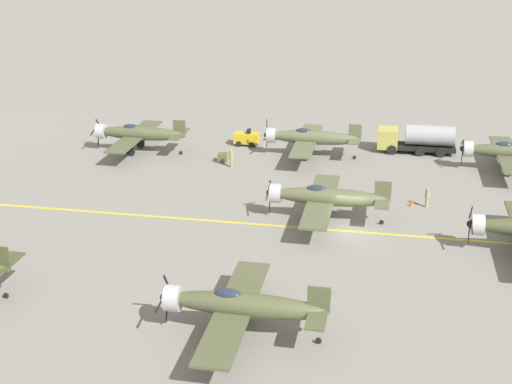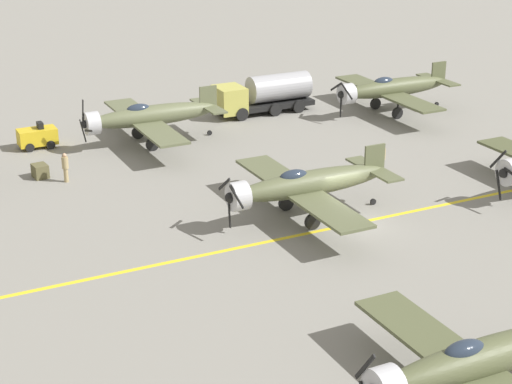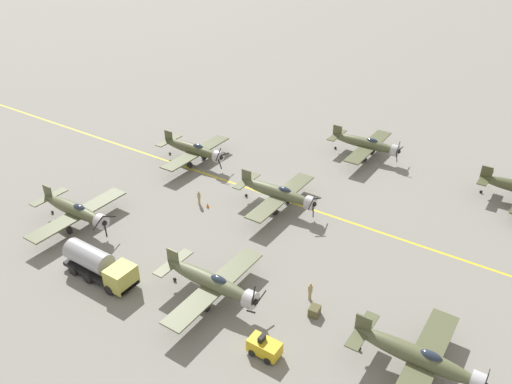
# 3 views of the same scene
# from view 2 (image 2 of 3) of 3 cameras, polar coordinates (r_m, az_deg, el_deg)

# --- Properties ---
(ground_plane) EXTENTS (400.00, 400.00, 0.00)m
(ground_plane) POSITION_cam_2_polar(r_m,az_deg,el_deg) (47.26, 6.63, -2.09)
(ground_plane) COLOR gray
(taxiway_stripe) EXTENTS (0.30, 160.00, 0.01)m
(taxiway_stripe) POSITION_cam_2_polar(r_m,az_deg,el_deg) (47.26, 6.63, -2.09)
(taxiway_stripe) COLOR yellow
(taxiway_stripe) RESTS_ON ground
(airplane_near_right) EXTENTS (12.00, 9.98, 3.65)m
(airplane_near_right) POSITION_cam_2_polar(r_m,az_deg,el_deg) (67.72, 9.00, 6.84)
(airplane_near_right) COLOR #525738
(airplane_near_right) RESTS_ON ground
(airplane_mid_right) EXTENTS (12.00, 9.98, 3.76)m
(airplane_mid_right) POSITION_cam_2_polar(r_m,az_deg,el_deg) (59.92, -7.16, 5.03)
(airplane_mid_right) COLOR #5C6143
(airplane_mid_right) RESTS_ON ground
(airplane_mid_center) EXTENTS (12.00, 9.98, 3.65)m
(airplane_mid_center) POSITION_cam_2_polar(r_m,az_deg,el_deg) (46.91, 3.29, 0.49)
(airplane_mid_center) COLOR #585D3E
(airplane_mid_center) RESTS_ON ground
(airplane_mid_left) EXTENTS (12.00, 9.98, 3.65)m
(airplane_mid_left) POSITION_cam_2_polar(r_m,az_deg,el_deg) (32.04, 14.65, -10.80)
(airplane_mid_left) COLOR #505536
(airplane_mid_left) RESTS_ON ground
(fuel_tanker) EXTENTS (2.67, 8.00, 2.98)m
(fuel_tanker) POSITION_cam_2_polar(r_m,az_deg,el_deg) (67.18, 0.50, 6.54)
(fuel_tanker) COLOR black
(fuel_tanker) RESTS_ON ground
(tow_tractor) EXTENTS (1.57, 2.60, 1.79)m
(tow_tractor) POSITION_cam_2_polar(r_m,az_deg,el_deg) (60.94, -14.37, 3.60)
(tow_tractor) COLOR gold
(tow_tractor) RESTS_ON ground
(ground_crew_walking) EXTENTS (0.41, 0.41, 1.87)m
(ground_crew_walking) POSITION_cam_2_polar(r_m,az_deg,el_deg) (53.88, -12.60, 1.68)
(ground_crew_walking) COLOR tan
(ground_crew_walking) RESTS_ON ground
(ground_crew_inspecting) EXTENTS (0.38, 0.38, 1.77)m
(ground_crew_inspecting) POSITION_cam_2_polar(r_m,az_deg,el_deg) (54.97, 8.43, 2.31)
(ground_crew_inspecting) COLOR tan
(ground_crew_inspecting) RESTS_ON ground
(supply_crate_by_tanker) EXTENTS (1.12, 0.96, 0.86)m
(supply_crate_by_tanker) POSITION_cam_2_polar(r_m,az_deg,el_deg) (55.21, -14.20, 1.37)
(supply_crate_by_tanker) COLOR brown
(supply_crate_by_tanker) RESTS_ON ground
(traffic_cone) EXTENTS (0.36, 0.36, 0.55)m
(traffic_cone) POSITION_cam_2_polar(r_m,az_deg,el_deg) (54.52, 7.32, 1.44)
(traffic_cone) COLOR orange
(traffic_cone) RESTS_ON ground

